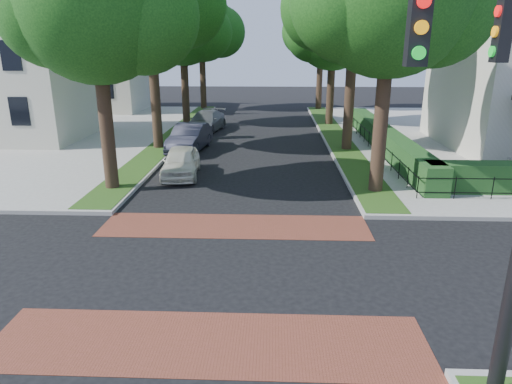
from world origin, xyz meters
TOP-DOWN VIEW (x-y plane):
  - ground at (0.00, 0.00)m, footprint 120.00×120.00m
  - crosswalk_far at (0.00, 3.20)m, footprint 9.00×2.20m
  - crosswalk_near at (0.00, -3.20)m, footprint 9.00×2.20m
  - grass_strip_ne at (5.40, 19.10)m, footprint 1.60×29.80m
  - grass_strip_nw at (-5.40, 19.10)m, footprint 1.60×29.80m
  - tree_right_mid at (5.61, 15.25)m, footprint 8.25×7.09m
  - tree_right_far at (5.60, 24.22)m, footprint 7.25×6.23m
  - tree_right_back at (5.60, 33.23)m, footprint 7.50×6.45m
  - tree_left_near at (-5.40, 7.23)m, footprint 7.50×6.45m
  - tree_left_far at (-5.40, 24.22)m, footprint 7.00×6.02m
  - tree_left_back at (-5.40, 33.24)m, footprint 7.75×6.66m
  - hedge_main_road at (7.70, 15.00)m, footprint 1.00×18.00m
  - fence_main_road at (6.90, 15.00)m, footprint 0.06×18.00m
  - house_left_near at (-15.49, 17.99)m, footprint 10.00×9.00m
  - house_left_far at (-15.49, 31.99)m, footprint 10.00×9.00m
  - parked_car_front at (-3.04, 9.40)m, footprint 1.97×4.14m
  - parked_car_middle at (-3.60, 14.81)m, footprint 2.10×4.84m
  - parked_car_rear at (-3.60, 21.24)m, footprint 2.77×5.18m

SIDE VIEW (x-z plane):
  - ground at x=0.00m, z-range 0.00..0.00m
  - crosswalk_far at x=0.00m, z-range 0.00..0.01m
  - crosswalk_near at x=0.00m, z-range 0.00..0.01m
  - grass_strip_ne at x=5.40m, z-range 0.15..0.17m
  - grass_strip_nw at x=-5.40m, z-range 0.15..0.17m
  - fence_main_road at x=6.90m, z-range 0.15..1.05m
  - parked_car_front at x=-3.04m, z-range 0.00..1.37m
  - parked_car_rear at x=-3.60m, z-range 0.00..1.43m
  - hedge_main_road at x=7.70m, z-range 0.15..1.35m
  - parked_car_middle at x=-3.60m, z-range 0.00..1.55m
  - house_left_near at x=-15.49m, z-range -0.03..10.11m
  - house_left_far at x=-15.49m, z-range -0.03..10.11m
  - tree_right_far at x=5.60m, z-range 2.04..11.78m
  - tree_left_far at x=-5.40m, z-range 2.19..12.05m
  - tree_right_back at x=5.60m, z-range 2.17..12.37m
  - tree_left_near at x=-5.40m, z-range 2.17..12.37m
  - tree_left_back at x=-5.40m, z-range 2.19..12.63m
  - tree_right_mid at x=5.61m, z-range 2.38..13.60m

